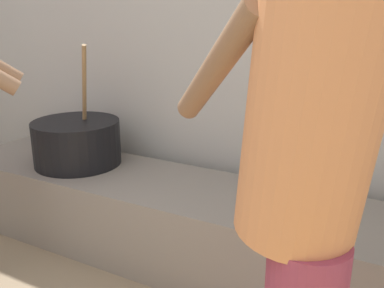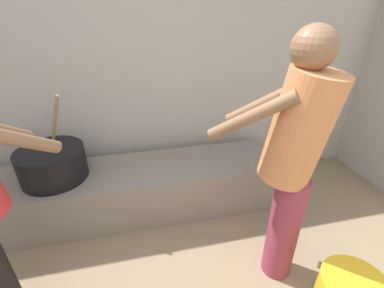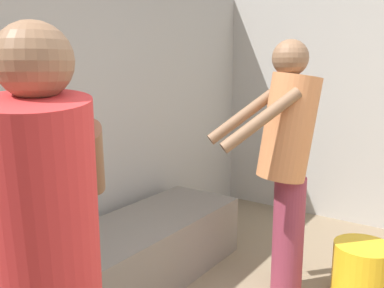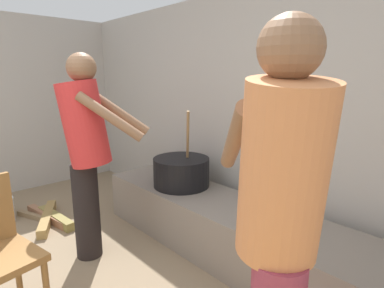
# 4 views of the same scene
# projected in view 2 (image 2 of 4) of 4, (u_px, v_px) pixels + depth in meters

# --- Properties ---
(block_enclosure_rear) EXTENTS (5.67, 0.20, 2.16)m
(block_enclosure_rear) POSITION_uv_depth(u_px,v_px,m) (107.00, 82.00, 2.41)
(block_enclosure_rear) COLOR #ADA8A0
(block_enclosure_rear) RESTS_ON ground_plane
(hearth_ledge) EXTENTS (2.69, 0.60, 0.44)m
(hearth_ledge) POSITION_uv_depth(u_px,v_px,m) (134.00, 190.00, 2.39)
(hearth_ledge) COLOR slate
(hearth_ledge) RESTS_ON ground_plane
(cooking_pot_main) EXTENTS (0.51, 0.51, 0.72)m
(cooking_pot_main) POSITION_uv_depth(u_px,v_px,m) (53.00, 164.00, 2.12)
(cooking_pot_main) COLOR black
(cooking_pot_main) RESTS_ON hearth_ledge
(cook_in_orange_shirt) EXTENTS (0.71, 0.69, 1.63)m
(cook_in_orange_shirt) POSITION_uv_depth(u_px,v_px,m) (293.00, 156.00, 1.50)
(cook_in_orange_shirt) COLOR #8C3347
(cook_in_orange_shirt) RESTS_ON ground_plane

